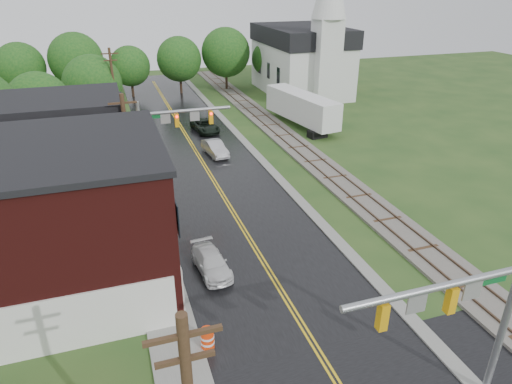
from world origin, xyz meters
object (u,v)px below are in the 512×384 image
church (305,53)px  sedan_silver (215,148)px  semi_trailer (302,107)px  tree_left_e (94,85)px  construction_barrel (207,339)px  utility_pole_b (129,157)px  suv_dark (205,126)px  traffic_signal_near (466,308)px  utility_pole_c (114,89)px  traffic_signal_far (168,128)px  brick_building (26,226)px  tree_left_c (41,105)px  pickup_white (211,263)px

church → sedan_silver: (-18.41, -20.87, -5.14)m
semi_trailer → tree_left_e: bearing=162.8°
construction_barrel → sedan_silver: bearing=75.6°
utility_pole_b → tree_left_e: 23.99m
suv_dark → construction_barrel: suv_dark is taller
traffic_signal_near → sedan_silver: traffic_signal_near is taller
utility_pole_c → construction_barrel: 36.25m
traffic_signal_far → brick_building: bearing=-126.9°
tree_left_c → sedan_silver: size_ratio=1.83×
tree_left_e → semi_trailer: bearing=-17.2°
traffic_signal_near → tree_left_e: size_ratio=0.90×
traffic_signal_far → tree_left_e: 19.65m
church → construction_barrel: 52.24m
church → utility_pole_c: 28.54m
brick_building → tree_left_c: size_ratio=1.87×
tree_left_e → construction_barrel: size_ratio=7.40×
pickup_white → utility_pole_b: bearing=109.5°
utility_pole_c → semi_trailer: 20.88m
traffic_signal_far → pickup_white: bearing=-88.8°
semi_trailer → construction_barrel: size_ratio=10.99×
tree_left_e → sedan_silver: tree_left_e is taller
sedan_silver → church: bearing=41.2°
brick_building → church: size_ratio=0.71×
tree_left_e → utility_pole_b: bearing=-85.1°
brick_building → construction_barrel: 10.98m
church → utility_pole_b: bearing=-130.2°
traffic_signal_far → suv_dark: traffic_signal_far is taller
brick_building → tree_left_c: bearing=93.1°
brick_building → semi_trailer: size_ratio=1.18×
traffic_signal_near → pickup_white: (-6.67, 12.04, -4.39)m
tree_left_e → suv_dark: bearing=-26.2°
sedan_silver → utility_pole_b: bearing=-135.1°
brick_building → sedan_silver: 23.00m
brick_building → semi_trailer: 35.33m
construction_barrel → traffic_signal_far: bearing=86.0°
tree_left_c → construction_barrel: size_ratio=6.94×
traffic_signal_near → utility_pole_c: 43.24m
brick_building → utility_pole_b: size_ratio=1.59×
church → suv_dark: (-17.73, -13.30, -5.16)m
brick_building → traffic_signal_far: size_ratio=1.95×
utility_pole_b → tree_left_e: utility_pole_b is taller
traffic_signal_near → traffic_signal_far: bearing=105.5°
semi_trailer → church: bearing=65.6°
utility_pole_b → tree_left_c: 19.24m
church → utility_pole_b: church is taller
traffic_signal_near → sedan_silver: size_ratio=1.75×
traffic_signal_near → pickup_white: traffic_signal_near is taller
construction_barrel → pickup_white: bearing=75.2°
traffic_signal_near → utility_pole_b: bearing=117.2°
tree_left_e → sedan_silver: 17.20m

